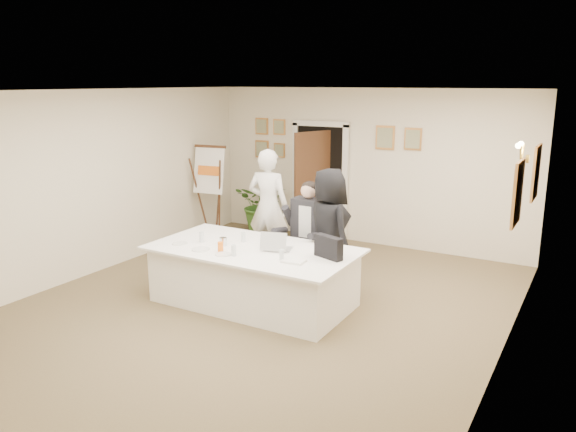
# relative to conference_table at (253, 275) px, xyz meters

# --- Properties ---
(floor) EXTENTS (7.00, 7.00, 0.00)m
(floor) POSITION_rel_conference_table_xyz_m (0.15, 0.00, -0.39)
(floor) COLOR brown
(floor) RESTS_ON ground
(ceiling) EXTENTS (6.00, 7.00, 0.02)m
(ceiling) POSITION_rel_conference_table_xyz_m (0.15, 0.00, 2.41)
(ceiling) COLOR white
(ceiling) RESTS_ON wall_back
(wall_back) EXTENTS (6.00, 0.10, 2.80)m
(wall_back) POSITION_rel_conference_table_xyz_m (0.15, 3.50, 1.01)
(wall_back) COLOR white
(wall_back) RESTS_ON floor
(wall_front) EXTENTS (6.00, 0.10, 2.80)m
(wall_front) POSITION_rel_conference_table_xyz_m (0.15, -3.50, 1.01)
(wall_front) COLOR white
(wall_front) RESTS_ON floor
(wall_left) EXTENTS (0.10, 7.00, 2.80)m
(wall_left) POSITION_rel_conference_table_xyz_m (-2.85, 0.00, 1.01)
(wall_left) COLOR white
(wall_left) RESTS_ON floor
(wall_right) EXTENTS (0.10, 7.00, 2.80)m
(wall_right) POSITION_rel_conference_table_xyz_m (3.15, 0.00, 1.01)
(wall_right) COLOR white
(wall_right) RESTS_ON floor
(doorway) EXTENTS (1.14, 0.86, 2.20)m
(doorway) POSITION_rel_conference_table_xyz_m (-0.73, 3.32, 0.65)
(doorway) COLOR black
(doorway) RESTS_ON floor
(pictures_back_wall) EXTENTS (3.40, 0.06, 0.80)m
(pictures_back_wall) POSITION_rel_conference_table_xyz_m (-0.65, 3.47, 1.46)
(pictures_back_wall) COLOR #C38442
(pictures_back_wall) RESTS_ON wall_back
(pictures_right_wall) EXTENTS (0.06, 2.20, 0.80)m
(pictures_right_wall) POSITION_rel_conference_table_xyz_m (3.12, 1.20, 1.36)
(pictures_right_wall) COLOR #C38442
(pictures_right_wall) RESTS_ON wall_right
(wall_sconce) EXTENTS (0.20, 0.30, 0.24)m
(wall_sconce) POSITION_rel_conference_table_xyz_m (3.05, 1.20, 1.71)
(wall_sconce) COLOR gold
(wall_sconce) RESTS_ON wall_right
(conference_table) EXTENTS (2.73, 1.45, 0.78)m
(conference_table) POSITION_rel_conference_table_xyz_m (0.00, 0.00, 0.00)
(conference_table) COLOR white
(conference_table) RESTS_ON floor
(seated_man) EXTENTS (0.77, 0.81, 1.54)m
(seated_man) POSITION_rel_conference_table_xyz_m (0.25, 1.06, 0.38)
(seated_man) COLOR black
(seated_man) RESTS_ON floor
(flip_chart) EXTENTS (0.62, 0.42, 1.73)m
(flip_chart) POSITION_rel_conference_table_xyz_m (-2.45, 2.35, 0.41)
(flip_chart) COLOR #402A14
(flip_chart) RESTS_ON floor
(standing_man) EXTENTS (0.74, 0.54, 1.88)m
(standing_man) POSITION_rel_conference_table_xyz_m (-0.75, 1.60, 0.54)
(standing_man) COLOR white
(standing_man) RESTS_ON floor
(standing_woman) EXTENTS (1.02, 0.93, 1.76)m
(standing_woman) POSITION_rel_conference_table_xyz_m (0.65, 0.95, 0.49)
(standing_woman) COLOR black
(standing_woman) RESTS_ON floor
(potted_palm) EXTENTS (1.22, 1.12, 1.14)m
(potted_palm) POSITION_rel_conference_table_xyz_m (-1.85, 3.20, 0.18)
(potted_palm) COLOR #346120
(potted_palm) RESTS_ON floor
(laptop) EXTENTS (0.43, 0.44, 0.28)m
(laptop) POSITION_rel_conference_table_xyz_m (0.32, 0.11, 0.52)
(laptop) COLOR #B7BABC
(laptop) RESTS_ON conference_table
(laptop_bag) EXTENTS (0.42, 0.24, 0.28)m
(laptop_bag) POSITION_rel_conference_table_xyz_m (1.05, 0.10, 0.52)
(laptop_bag) COLOR black
(laptop_bag) RESTS_ON conference_table
(paper_stack) EXTENTS (0.29, 0.21, 0.03)m
(paper_stack) POSITION_rel_conference_table_xyz_m (0.75, -0.25, 0.40)
(paper_stack) COLOR white
(paper_stack) RESTS_ON conference_table
(plate_left) EXTENTS (0.22, 0.22, 0.01)m
(plate_left) POSITION_rel_conference_table_xyz_m (-0.95, -0.34, 0.39)
(plate_left) COLOR white
(plate_left) RESTS_ON conference_table
(plate_mid) EXTENTS (0.26, 0.26, 0.01)m
(plate_mid) POSITION_rel_conference_table_xyz_m (-0.54, -0.41, 0.39)
(plate_mid) COLOR white
(plate_mid) RESTS_ON conference_table
(plate_near) EXTENTS (0.23, 0.23, 0.01)m
(plate_near) POSITION_rel_conference_table_xyz_m (-0.16, -0.44, 0.39)
(plate_near) COLOR white
(plate_near) RESTS_ON conference_table
(glass_a) EXTENTS (0.07, 0.07, 0.14)m
(glass_a) POSITION_rel_conference_table_xyz_m (-0.76, -0.11, 0.45)
(glass_a) COLOR silver
(glass_a) RESTS_ON conference_table
(glass_b) EXTENTS (0.08, 0.08, 0.14)m
(glass_b) POSITION_rel_conference_table_xyz_m (-0.02, -0.41, 0.45)
(glass_b) COLOR silver
(glass_b) RESTS_ON conference_table
(glass_c) EXTENTS (0.07, 0.07, 0.14)m
(glass_c) POSITION_rel_conference_table_xyz_m (0.60, -0.28, 0.45)
(glass_c) COLOR silver
(glass_c) RESTS_ON conference_table
(glass_d) EXTENTS (0.07, 0.07, 0.14)m
(glass_d) POSITION_rel_conference_table_xyz_m (-0.27, 0.17, 0.45)
(glass_d) COLOR silver
(glass_d) RESTS_ON conference_table
(oj_glass) EXTENTS (0.09, 0.09, 0.13)m
(oj_glass) POSITION_rel_conference_table_xyz_m (-0.27, -0.35, 0.45)
(oj_glass) COLOR orange
(oj_glass) RESTS_ON conference_table
(steel_jug) EXTENTS (0.11, 0.11, 0.11)m
(steel_jug) POSITION_rel_conference_table_xyz_m (-0.41, -0.10, 0.44)
(steel_jug) COLOR silver
(steel_jug) RESTS_ON conference_table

